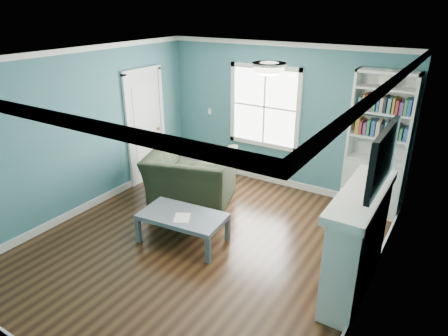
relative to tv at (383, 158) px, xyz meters
The scene contains 13 objects.
floor 2.80m from the tv, behind, with size 5.00×5.00×0.00m, color black.
room_walls 2.21m from the tv, behind, with size 5.00×5.00×5.00m.
trim 2.26m from the tv, behind, with size 4.50×5.00×2.60m.
window 3.40m from the tv, 137.57° to the left, with size 1.40×0.06×1.50m.
bookshelf 2.29m from the tv, 101.57° to the left, with size 0.90×0.35×2.31m.
fireplace 1.10m from the tv, behind, with size 0.44×1.58×1.30m.
tv is the anchor object (origin of this frame).
door 4.63m from the tv, 164.80° to the left, with size 0.12×0.98×2.17m.
ceiling_fixture 1.54m from the tv, behind, with size 0.38×0.38×0.15m.
light_switch 4.38m from the tv, 148.30° to the left, with size 0.08×0.01×0.12m, color white.
recliner 3.40m from the tv, 165.38° to the left, with size 1.38×0.90×1.21m, color black.
coffee_table 2.83m from the tv, behind, with size 1.26×0.77×0.44m.
paper_sheet 2.77m from the tv, behind, with size 0.21×0.27×0.00m, color white.
Camera 1 is at (2.83, -3.93, 3.22)m, focal length 32.00 mm.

